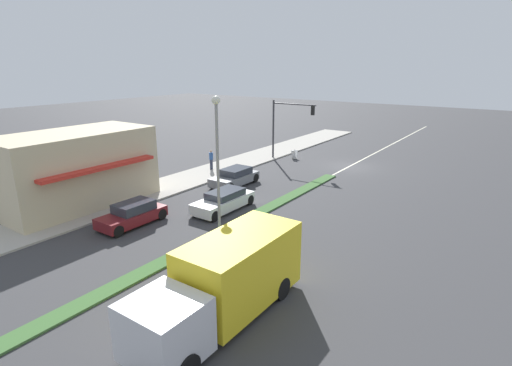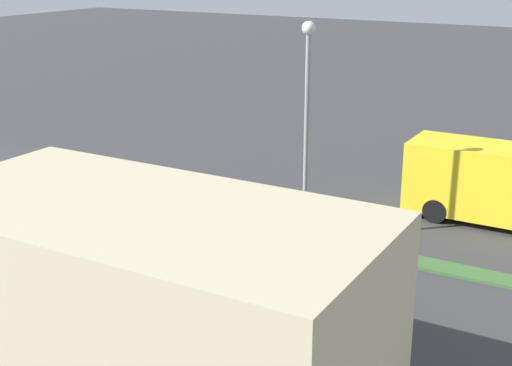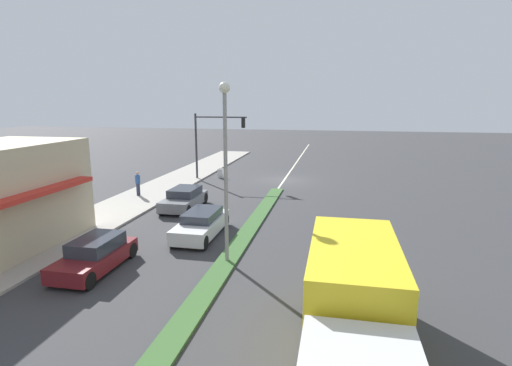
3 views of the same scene
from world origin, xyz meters
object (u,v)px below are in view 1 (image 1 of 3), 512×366
Objects in this scene: van_white at (224,201)px; street_lamp at (217,149)px; sedan_maroon at (133,214)px; suv_grey at (235,177)px; traffic_signal_main at (286,120)px; warning_aframe_sign at (294,154)px; delivery_truck at (226,280)px; pedestrian at (211,159)px.

street_lamp is at bearing 125.78° from van_white.
sedan_maroon reaches higher than suv_grey.
warning_aframe_sign is (-0.42, -1.04, -3.47)m from traffic_signal_main.
traffic_signal_main is 6.69× the size of warning_aframe_sign.
sedan_maroon is (10.00, -3.76, -0.83)m from delivery_truck.
sedan_maroon is 9.66m from suv_grey.
delivery_truck is at bearing 159.41° from sedan_maroon.
van_white is (2.20, -3.05, -4.15)m from street_lamp.
delivery_truck is 1.81× the size of suv_grey.
street_lamp is (-6.12, 17.30, 0.88)m from traffic_signal_main.
traffic_signal_main is 3.65m from warning_aframe_sign.
van_white is (7.20, -8.65, -0.84)m from delivery_truck.
street_lamp is 1.64× the size of van_white.
warning_aframe_sign is 10.55m from suv_grey.
suv_grey is at bearing -53.29° from delivery_truck.
warning_aframe_sign is 0.19× the size of van_white.
van_white reaches higher than warning_aframe_sign.
street_lamp is at bearing 132.82° from pedestrian.
traffic_signal_main is at bearing -64.09° from delivery_truck.
delivery_truck reaches higher than van_white.
pedestrian is 2.05× the size of warning_aframe_sign.
delivery_truck is 16.75m from suv_grey.
van_white is at bearing -50.23° from delivery_truck.
traffic_signal_main is at bearing -86.64° from sedan_maroon.
traffic_signal_main is 19.45m from sedan_maroon.
street_lamp is 5.60m from van_white.
street_lamp is 1.78× the size of suv_grey.
street_lamp is 8.80× the size of warning_aframe_sign.
delivery_truck is (-10.70, 23.94, 1.04)m from warning_aframe_sign.
traffic_signal_main reaches higher than suv_grey.
warning_aframe_sign is (5.70, -18.34, -4.35)m from street_lamp.
pedestrian is (9.40, -10.15, -3.75)m from street_lamp.
street_lamp is 6.75m from sedan_maroon.
delivery_truck is at bearing 115.91° from traffic_signal_main.
traffic_signal_main is 8.38m from pedestrian.
traffic_signal_main is 1.41× the size of sedan_maroon.
warning_aframe_sign is at bearing -86.17° from suv_grey.
street_lamp reaches higher than van_white.
traffic_signal_main is at bearing -83.24° from suv_grey.
van_white is at bearing 135.43° from pedestrian.
suv_grey is at bearing -90.00° from sedan_maroon.
warning_aframe_sign is at bearing -65.91° from delivery_truck.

